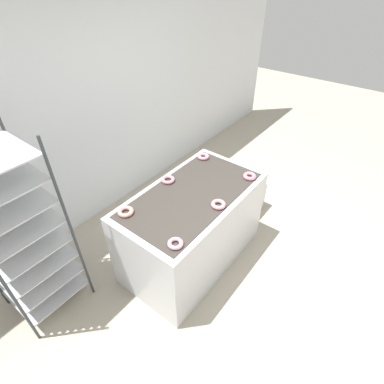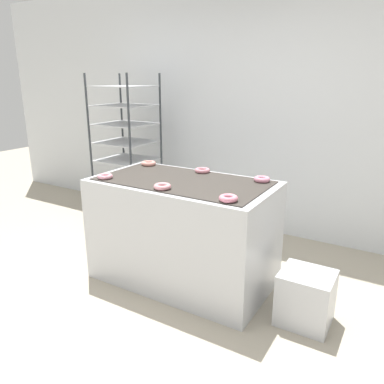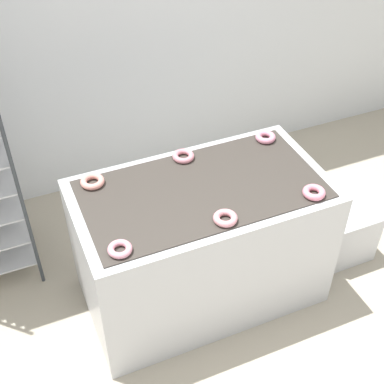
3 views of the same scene
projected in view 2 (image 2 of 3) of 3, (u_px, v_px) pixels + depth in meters
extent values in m
plane|color=#B2A893|center=(136.00, 317.00, 2.82)|extent=(14.00, 14.00, 0.00)
cube|color=silver|center=(253.00, 108.00, 4.15)|extent=(8.00, 0.05, 2.80)
cube|color=silver|center=(183.00, 231.00, 3.23)|extent=(1.51, 0.84, 0.91)
cube|color=#38332D|center=(183.00, 180.00, 3.09)|extent=(1.39, 0.74, 0.01)
cube|color=#262628|center=(204.00, 238.00, 2.66)|extent=(0.12, 0.07, 0.10)
cylinder|color=#33383D|center=(91.00, 154.00, 4.29)|extent=(0.02, 0.02, 1.77)
cylinder|color=#33383D|center=(131.00, 159.00, 4.00)|extent=(0.02, 0.02, 1.77)
cylinder|color=#33383D|center=(123.00, 146.00, 4.75)|extent=(0.02, 0.02, 1.77)
cylinder|color=#33383D|center=(161.00, 151.00, 4.46)|extent=(0.02, 0.02, 1.77)
cube|color=#B7BABF|center=(130.00, 209.00, 4.59)|extent=(0.59, 0.56, 0.01)
cube|color=#B7BABF|center=(129.00, 193.00, 4.53)|extent=(0.59, 0.56, 0.01)
cube|color=#B7BABF|center=(128.00, 177.00, 4.46)|extent=(0.59, 0.56, 0.01)
cube|color=#B7BABF|center=(127.00, 160.00, 4.40)|extent=(0.59, 0.56, 0.01)
cube|color=#B7BABF|center=(126.00, 142.00, 4.34)|extent=(0.59, 0.56, 0.01)
cube|color=#B7BABF|center=(125.00, 124.00, 4.28)|extent=(0.59, 0.56, 0.01)
cube|color=#B7BABF|center=(124.00, 105.00, 4.22)|extent=(0.59, 0.56, 0.01)
cube|color=#B7BABF|center=(123.00, 86.00, 4.16)|extent=(0.59, 0.56, 0.01)
cube|color=silver|center=(305.00, 298.00, 2.71)|extent=(0.37, 0.34, 0.40)
torus|color=pink|center=(105.00, 176.00, 3.14)|extent=(0.13, 0.13, 0.04)
torus|color=pink|center=(162.00, 186.00, 2.84)|extent=(0.13, 0.13, 0.04)
torus|color=pink|center=(228.00, 198.00, 2.56)|extent=(0.13, 0.13, 0.04)
torus|color=#E09387|center=(149.00, 163.00, 3.61)|extent=(0.14, 0.14, 0.04)
torus|color=#D2818E|center=(202.00, 170.00, 3.34)|extent=(0.14, 0.14, 0.04)
torus|color=pink|center=(262.00, 179.00, 3.04)|extent=(0.13, 0.13, 0.04)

